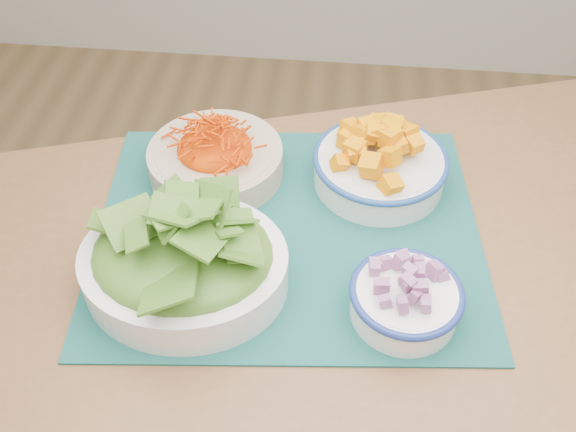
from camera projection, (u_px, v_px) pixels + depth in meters
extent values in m
cube|color=brown|center=(346.00, 282.00, 0.97)|extent=(1.39, 1.13, 0.04)
cylinder|color=brown|center=(53.00, 310.00, 1.39)|extent=(0.06, 0.06, 0.71)
cylinder|color=brown|center=(513.00, 235.00, 1.55)|extent=(0.06, 0.06, 0.71)
cube|color=#0B3533|center=(288.00, 230.00, 1.02)|extent=(0.65, 0.55, 0.00)
cylinder|color=tan|center=(216.00, 161.00, 1.09)|extent=(0.30, 0.30, 0.05)
ellipsoid|color=#D43E01|center=(214.00, 141.00, 1.06)|extent=(0.20, 0.20, 0.04)
cylinder|color=silver|center=(379.00, 169.00, 1.07)|extent=(0.24, 0.24, 0.05)
torus|color=navy|center=(381.00, 159.00, 1.06)|extent=(0.22, 0.22, 0.01)
ellipsoid|color=#F19200|center=(383.00, 146.00, 1.04)|extent=(0.19, 0.19, 0.05)
ellipsoid|color=#2E6017|center=(179.00, 235.00, 0.87)|extent=(0.26, 0.22, 0.08)
cylinder|color=white|center=(405.00, 302.00, 0.88)|extent=(0.16, 0.16, 0.05)
torus|color=navy|center=(407.00, 292.00, 0.87)|extent=(0.16, 0.16, 0.01)
ellipsoid|color=#6C0D50|center=(409.00, 284.00, 0.85)|extent=(0.13, 0.13, 0.03)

